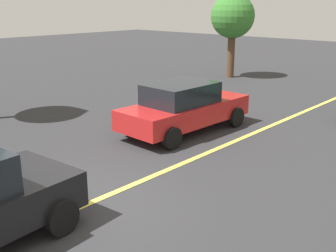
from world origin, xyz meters
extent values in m
plane|color=#2D2D30|center=(0.00, 0.00, 0.00)|extent=(80.00, 80.00, 0.00)
cube|color=#E0D14C|center=(3.00, 0.00, 0.01)|extent=(28.00, 0.16, 0.01)
cylinder|color=black|center=(-0.66, 1.27, 0.32)|extent=(0.66, 0.27, 0.64)
cylinder|color=black|center=(-0.50, -0.58, 0.32)|extent=(0.66, 0.27, 0.64)
cube|color=red|center=(5.60, 1.74, 0.63)|extent=(4.51, 1.85, 0.62)
cube|color=black|center=(5.38, 1.75, 1.25)|extent=(2.19, 1.58, 0.62)
cylinder|color=black|center=(7.15, 2.55, 0.32)|extent=(0.65, 0.24, 0.64)
cylinder|color=black|center=(7.09, 0.84, 0.32)|extent=(0.65, 0.24, 0.64)
cylinder|color=black|center=(4.11, 2.65, 0.32)|extent=(0.65, 0.24, 0.64)
cylinder|color=black|center=(4.06, 0.93, 0.32)|extent=(0.65, 0.24, 0.64)
cylinder|color=#513823|center=(14.80, 6.28, 1.30)|extent=(0.39, 0.39, 2.59)
sphere|color=#387A2D|center=(14.80, 6.28, 3.22)|extent=(2.30, 2.30, 2.30)
camera|label=1|loc=(-4.00, -6.28, 3.91)|focal=44.24mm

